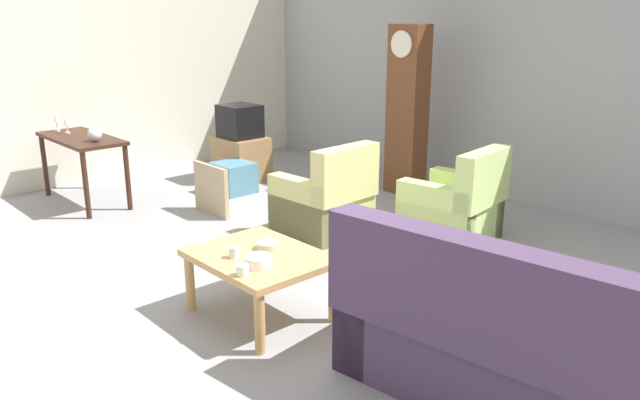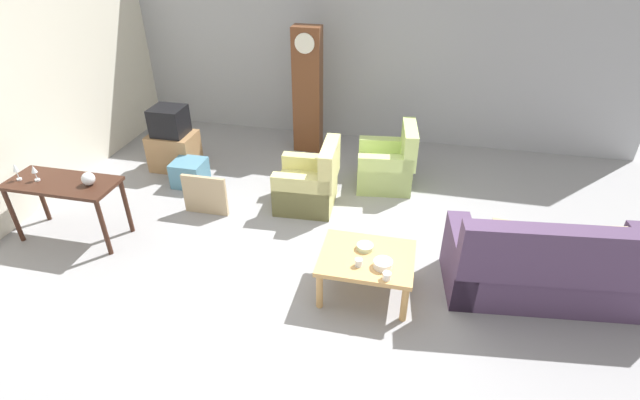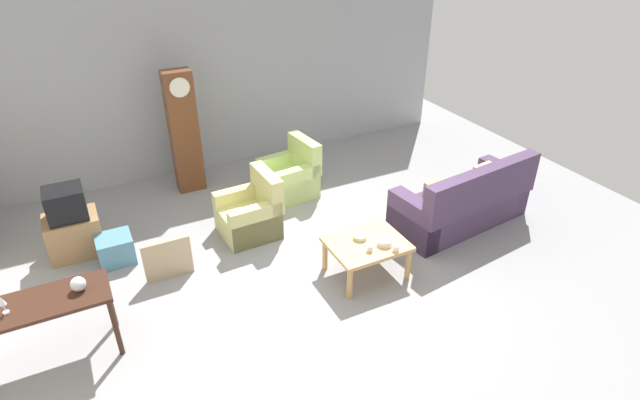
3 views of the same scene
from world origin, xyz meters
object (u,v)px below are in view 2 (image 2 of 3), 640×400
object	(u,v)px
armchair_olive_near	(309,185)
glass_dome_cloche	(88,179)
framed_picture_leaning	(205,195)
cup_white_porcelain	(387,276)
wine_glass_tall	(16,169)
coffee_table_wood	(367,261)
console_table_dark	(64,190)
grandfather_clock	(308,91)
tv_crt	(169,121)
cup_blue_rimmed	(359,263)
storage_box_blue	(190,173)
wine_glass_mid	(34,171)
couch_floral	(553,269)
armchair_olive_far	(388,166)
bowl_white_stacked	(383,264)
bowl_shallow_green	(365,247)
tv_stand_cabinet	(174,151)

from	to	relation	value
armchair_olive_near	glass_dome_cloche	distance (m)	2.69
framed_picture_leaning	cup_white_porcelain	bearing A→B (deg)	-28.54
armchair_olive_near	wine_glass_tall	bearing A→B (deg)	-156.09
coffee_table_wood	console_table_dark	bearing A→B (deg)	176.47
grandfather_clock	coffee_table_wood	bearing A→B (deg)	-66.61
tv_crt	armchair_olive_near	bearing A→B (deg)	-14.97
cup_white_porcelain	cup_blue_rimmed	bearing A→B (deg)	154.82
storage_box_blue	coffee_table_wood	bearing A→B (deg)	-31.43
wine_glass_mid	storage_box_blue	bearing A→B (deg)	54.73
couch_floral	armchair_olive_far	distance (m)	2.73
armchair_olive_near	tv_crt	bearing A→B (deg)	165.03
framed_picture_leaning	bowl_white_stacked	size ratio (longest dim) A/B	3.17
cup_white_porcelain	bowl_shallow_green	bearing A→B (deg)	122.40
coffee_table_wood	tv_crt	distance (m)	3.95
armchair_olive_near	grandfather_clock	size ratio (longest dim) A/B	0.46
grandfather_clock	bowl_shallow_green	world-z (taller)	grandfather_clock
tv_crt	wine_glass_tall	world-z (taller)	same
coffee_table_wood	tv_stand_cabinet	xyz separation A→B (m)	(-3.28, 2.17, -0.12)
tv_crt	wine_glass_mid	distance (m)	2.08
tv_crt	wine_glass_mid	bearing A→B (deg)	-107.89
console_table_dark	armchair_olive_near	bearing A→B (deg)	26.58
armchair_olive_far	cup_blue_rimmed	bearing A→B (deg)	-91.32
coffee_table_wood	wine_glass_mid	bearing A→B (deg)	177.27
cup_white_porcelain	bowl_white_stacked	xyz separation A→B (m)	(-0.05, 0.17, -0.00)
armchair_olive_far	framed_picture_leaning	size ratio (longest dim) A/B	1.53
tv_stand_cabinet	framed_picture_leaning	distance (m)	1.50
tv_crt	cup_blue_rimmed	xyz separation A→B (m)	(3.22, -2.33, -0.26)
storage_box_blue	armchair_olive_near	bearing A→B (deg)	-5.47
tv_crt	wine_glass_mid	size ratio (longest dim) A/B	2.41
couch_floral	console_table_dark	xyz separation A→B (m)	(-5.51, -0.14, 0.31)
tv_stand_cabinet	armchair_olive_far	bearing A→B (deg)	3.11
storage_box_blue	wine_glass_mid	distance (m)	2.02
couch_floral	bowl_white_stacked	bearing A→B (deg)	-163.63
storage_box_blue	console_table_dark	bearing A→B (deg)	-118.19
framed_picture_leaning	couch_floral	bearing A→B (deg)	-9.47
couch_floral	coffee_table_wood	distance (m)	1.91
armchair_olive_near	framed_picture_leaning	size ratio (longest dim) A/B	1.53
framed_picture_leaning	cup_white_porcelain	xyz separation A→B (m)	(2.50, -1.36, 0.24)
coffee_table_wood	tv_stand_cabinet	world-z (taller)	tv_stand_cabinet
coffee_table_wood	storage_box_blue	xyz separation A→B (m)	(-2.83, 1.73, -0.22)
wine_glass_mid	cup_white_porcelain	bearing A→B (deg)	-6.78
couch_floral	cup_blue_rimmed	size ratio (longest dim) A/B	27.81
couch_floral	tv_crt	distance (m)	5.48
storage_box_blue	wine_glass_tall	size ratio (longest dim) A/B	2.10
couch_floral	bowl_shallow_green	world-z (taller)	couch_floral
wine_glass_tall	grandfather_clock	bearing A→B (deg)	49.03
bowl_white_stacked	wine_glass_mid	xyz separation A→B (m)	(-4.09, 0.32, 0.39)
couch_floral	storage_box_blue	xyz separation A→B (m)	(-4.70, 1.37, -0.17)
storage_box_blue	wine_glass_mid	size ratio (longest dim) A/B	2.26
bowl_shallow_green	tv_crt	bearing A→B (deg)	147.65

